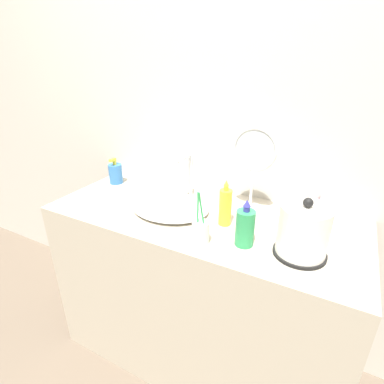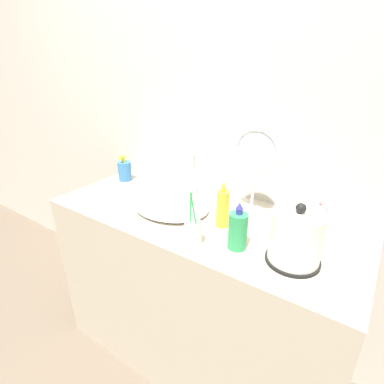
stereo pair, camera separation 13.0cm
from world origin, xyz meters
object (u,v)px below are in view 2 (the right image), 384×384
Objects in this scene: vanity_mirror at (255,169)px; shampoo_bottle at (223,208)px; lotion_bottle at (125,171)px; mouthwash_bottle at (319,217)px; hand_cream_bottle at (238,230)px; faucet at (194,173)px; toothbrush_cup at (193,232)px; electric_kettle at (296,239)px.

shampoo_bottle is at bearing -108.34° from vanity_mirror.
vanity_mirror is at bearing 2.05° from lotion_bottle.
mouthwash_bottle is 0.32m from vanity_mirror.
lotion_bottle is 0.77m from vanity_mirror.
hand_cream_bottle reaches higher than mouthwash_bottle.
faucet is 0.43m from toothbrush_cup.
toothbrush_cup is 0.74m from lotion_bottle.
hand_cream_bottle reaches higher than lotion_bottle.
mouthwash_bottle is (0.33, 0.19, -0.02)m from shampoo_bottle.
hand_cream_bottle is (-0.21, -0.29, 0.01)m from mouthwash_bottle.
toothbrush_cup reaches higher than mouthwash_bottle.
lotion_bottle is 0.96× the size of mouthwash_bottle.
faucet is at bearing 143.13° from hand_cream_bottle.
electric_kettle is 1.02× the size of toothbrush_cup.
hand_cream_bottle is (0.82, -0.24, 0.02)m from lotion_bottle.
vanity_mirror reaches higher than hand_cream_bottle.
faucet is 0.32m from shampoo_bottle.
faucet is at bearing -179.23° from mouthwash_bottle.
mouthwash_bottle is 0.39× the size of vanity_mirror.
toothbrush_cup is (-0.34, -0.10, -0.04)m from electric_kettle.
toothbrush_cup is 0.16m from hand_cream_bottle.
faucet is at bearing 177.22° from vanity_mirror.
faucet reaches higher than hand_cream_bottle.
faucet reaches higher than toothbrush_cup.
mouthwash_bottle is at bearing 86.42° from electric_kettle.
toothbrush_cup is 0.38m from vanity_mirror.
toothbrush_cup is 1.09× the size of shampoo_bottle.
electric_kettle is 1.04m from lotion_bottle.
shampoo_bottle is at bearing 166.79° from electric_kettle.
electric_kettle is at bearing -93.58° from mouthwash_bottle.
hand_cream_bottle is at bearing 24.65° from toothbrush_cup.
shampoo_bottle is at bearing 138.72° from hand_cream_bottle.
vanity_mirror reaches higher than shampoo_bottle.
electric_kettle is at bearing -13.21° from shampoo_bottle.
vanity_mirror is (0.05, 0.17, 0.13)m from shampoo_bottle.
lotion_bottle is at bearing 163.45° from hand_cream_bottle.
toothbrush_cup is 1.44× the size of mouthwash_bottle.
vanity_mirror is at bearing -175.18° from mouthwash_bottle.
toothbrush_cup is at bearing -155.35° from hand_cream_bottle.
vanity_mirror is (-0.07, 0.27, 0.14)m from hand_cream_bottle.
electric_kettle is 0.32m from shampoo_bottle.
faucet is 1.47× the size of mouthwash_bottle.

